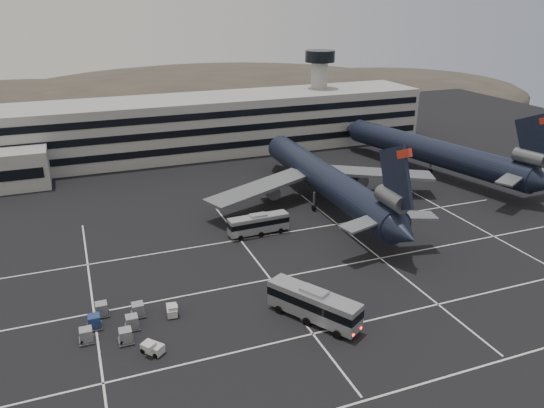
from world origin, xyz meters
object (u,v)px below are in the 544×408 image
(uld_cluster, at_px, (113,322))
(trijet_main, at_px, (327,180))
(bus_near, at_px, (314,304))
(bus_far, at_px, (258,223))
(tug_a, at_px, (172,310))

(uld_cluster, bearing_deg, trijet_main, 32.60)
(trijet_main, xyz_separation_m, uld_cluster, (-41.94, -26.83, -4.42))
(bus_near, xyz_separation_m, bus_far, (2.29, 26.45, -0.38))
(bus_near, relative_size, uld_cluster, 1.29)
(bus_near, distance_m, tug_a, 17.81)
(bus_far, bearing_deg, bus_near, 172.55)
(trijet_main, bearing_deg, bus_near, -117.95)
(trijet_main, xyz_separation_m, bus_near, (-18.72, -34.05, -2.87))
(bus_near, relative_size, bus_far, 1.15)
(trijet_main, relative_size, uld_cluster, 6.14)
(bus_far, relative_size, uld_cluster, 1.12)
(tug_a, bearing_deg, bus_far, 53.09)
(bus_near, bearing_deg, bus_far, 54.38)
(trijet_main, bearing_deg, bus_far, -154.32)
(trijet_main, relative_size, tug_a, 23.10)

